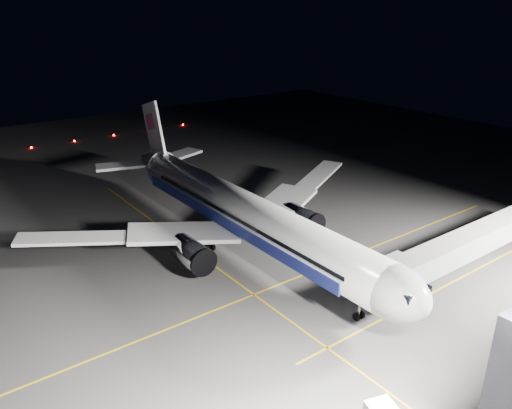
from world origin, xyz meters
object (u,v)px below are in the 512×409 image
at_px(safety_cone_a, 301,216).
at_px(safety_cone_c, 247,220).
at_px(jet_bridge, 474,241).
at_px(safety_cone_b, 310,251).
at_px(airliner, 241,212).
at_px(baggage_tug, 265,215).

bearing_deg(safety_cone_a, safety_cone_c, -116.30).
bearing_deg(safety_cone_c, jet_bridge, 23.44).
xyz_separation_m(safety_cone_a, safety_cone_b, (9.48, -6.76, -0.06)).
bearing_deg(airliner, baggage_tug, 121.91).
bearing_deg(safety_cone_a, airliner, -79.54).
bearing_deg(airliner, safety_cone_c, 139.12).
bearing_deg(safety_cone_a, jet_bridge, 11.16).
relative_size(safety_cone_a, safety_cone_b, 1.25).
bearing_deg(safety_cone_b, safety_cone_c, -176.08).
height_order(safety_cone_b, safety_cone_c, safety_cone_c).
height_order(airliner, safety_cone_c, airliner).
height_order(baggage_tug, safety_cone_a, baggage_tug).
bearing_deg(baggage_tug, airliner, -48.35).
bearing_deg(jet_bridge, safety_cone_b, -143.63).
xyz_separation_m(baggage_tug, safety_cone_b, (12.05, -1.72, -0.63)).
bearing_deg(jet_bridge, baggage_tug, -160.27).
height_order(jet_bridge, safety_cone_a, jet_bridge).
distance_m(safety_cone_a, safety_cone_c, 8.55).
distance_m(baggage_tug, safety_cone_a, 5.68).
xyz_separation_m(airliner, safety_cone_c, (-6.19, 5.36, -4.83)).
bearing_deg(baggage_tug, jet_bridge, 29.46).
distance_m(jet_bridge, safety_cone_a, 26.32).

